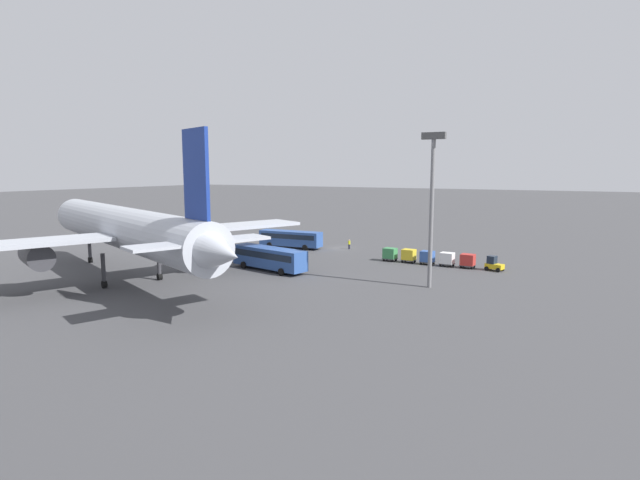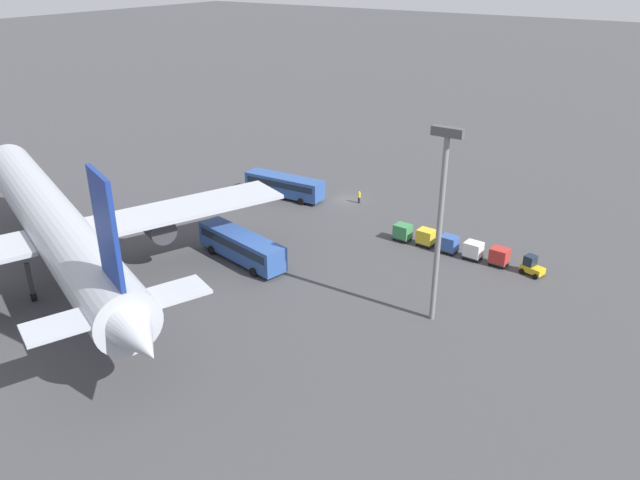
% 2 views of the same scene
% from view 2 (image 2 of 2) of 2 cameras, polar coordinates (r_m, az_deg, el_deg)
% --- Properties ---
extents(ground_plane, '(600.00, 600.00, 0.00)m').
position_cam_2_polar(ground_plane, '(88.29, 2.52, 3.70)').
color(ground_plane, '#424244').
extents(airplane, '(53.67, 46.96, 17.97)m').
position_cam_2_polar(airplane, '(68.07, -23.12, 1.23)').
color(airplane, '#B2B7C1').
rests_on(airplane, ground).
extents(shuttle_bus_near, '(11.94, 3.65, 3.11)m').
position_cam_2_polar(shuttle_bus_near, '(88.71, -3.28, 5.08)').
color(shuttle_bus_near, '#2D5199').
rests_on(shuttle_bus_near, ground).
extents(shuttle_bus_far, '(12.73, 5.31, 3.26)m').
position_cam_2_polar(shuttle_bus_far, '(70.25, -7.21, -0.45)').
color(shuttle_bus_far, '#2D5199').
rests_on(shuttle_bus_far, ground).
extents(baggage_tug, '(2.66, 2.18, 2.10)m').
position_cam_2_polar(baggage_tug, '(71.00, 18.79, -2.28)').
color(baggage_tug, gold).
rests_on(baggage_tug, ground).
extents(worker_person, '(0.38, 0.38, 1.74)m').
position_cam_2_polar(worker_person, '(86.88, 3.60, 3.93)').
color(worker_person, '#1E1E2D').
rests_on(worker_person, ground).
extents(cargo_cart_red, '(2.10, 1.80, 2.06)m').
position_cam_2_polar(cargo_cart_red, '(71.75, 16.08, -1.40)').
color(cargo_cart_red, '#38383D').
rests_on(cargo_cart_red, ground).
extents(cargo_cart_white, '(2.10, 1.80, 2.06)m').
position_cam_2_polar(cargo_cart_white, '(72.48, 13.84, -0.86)').
color(cargo_cart_white, '#38383D').
rests_on(cargo_cart_white, ground).
extents(cargo_cart_blue, '(2.10, 1.80, 2.06)m').
position_cam_2_polar(cargo_cart_blue, '(73.45, 11.70, -0.29)').
color(cargo_cart_blue, '#38383D').
rests_on(cargo_cart_blue, ground).
extents(cargo_cart_yellow, '(2.10, 1.80, 2.06)m').
position_cam_2_polar(cargo_cart_yellow, '(74.66, 9.67, 0.31)').
color(cargo_cart_yellow, '#38383D').
rests_on(cargo_cart_yellow, ground).
extents(cargo_cart_green, '(2.10, 1.80, 2.06)m').
position_cam_2_polar(cargo_cart_green, '(75.65, 7.57, 0.78)').
color(cargo_cart_green, '#38383D').
rests_on(cargo_cart_green, ground).
extents(light_pole, '(2.80, 0.70, 18.51)m').
position_cam_2_polar(light_pole, '(55.72, 11.01, 2.87)').
color(light_pole, slate).
rests_on(light_pole, ground).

